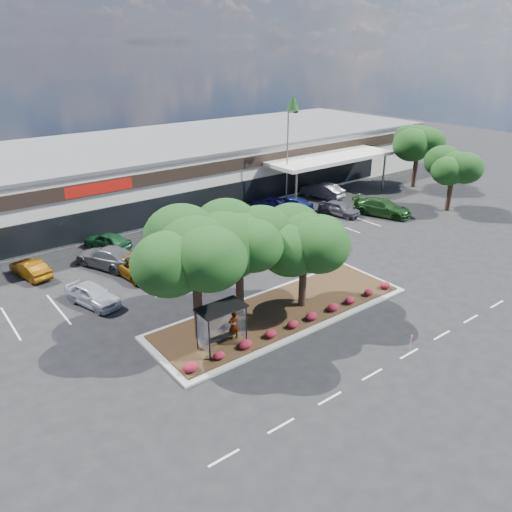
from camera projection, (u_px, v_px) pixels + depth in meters
ground at (348, 329)px, 31.01m from camera, size 160.00×160.00×0.00m
retail_store at (120, 174)px, 54.51m from camera, size 80.40×25.20×6.25m
landscape_island at (282, 311)px, 32.76m from camera, size 18.00×6.00×0.26m
lane_markings at (246, 273)px, 38.53m from camera, size 33.12×20.06×0.01m
shrub_row at (304, 319)px, 31.08m from camera, size 17.00×0.80×0.50m
bus_shelter at (220, 314)px, 28.06m from camera, size 2.75×1.55×2.59m
island_tree_west at (196, 277)px, 28.16m from camera, size 7.20×7.20×7.89m
island_tree_mid at (239, 262)px, 30.74m from camera, size 6.60×6.60×7.32m
island_tree_east at (304, 260)px, 32.04m from camera, size 5.80×5.80×6.50m
tree_east_near at (452, 180)px, 51.55m from camera, size 5.60×5.60×6.51m
tree_east_far at (417, 156)px, 59.96m from camera, size 6.40×6.40×7.62m
conifer_north_east at (293, 122)px, 80.32m from camera, size 3.96×3.96×9.00m
person_waiting at (234, 325)px, 29.19m from camera, size 0.73×0.55×1.79m
light_pole at (288, 166)px, 52.27m from camera, size 1.43×0.68×10.08m
survey_stake at (411, 341)px, 28.61m from camera, size 0.07×0.14×1.01m
car_0 at (93, 295)px, 33.61m from camera, size 2.97×4.71×1.49m
car_1 at (136, 267)px, 37.85m from camera, size 3.02×5.47×1.45m
car_2 at (162, 258)px, 39.36m from camera, size 4.31×5.92×1.49m
car_3 at (225, 251)px, 40.34m from camera, size 2.41×5.30×1.69m
car_4 at (219, 253)px, 40.05m from camera, size 3.35×6.22×1.66m
car_5 at (317, 236)px, 43.53m from camera, size 2.72×5.42×1.71m
car_6 at (305, 218)px, 48.03m from camera, size 3.47×6.20×1.64m
car_7 at (339, 208)px, 51.04m from camera, size 2.75×4.68×1.50m
car_8 at (382, 207)px, 50.99m from camera, size 4.40×6.35×1.71m
car_9 at (30, 269)px, 37.61m from camera, size 2.27×4.30×1.35m
car_10 at (107, 257)px, 39.30m from camera, size 4.38×6.17×1.66m
car_11 at (107, 241)px, 42.71m from camera, size 3.37×4.75×1.50m
car_12 at (216, 228)px, 45.55m from camera, size 2.32×5.04×1.60m
car_13 at (226, 230)px, 45.26m from camera, size 2.67×4.98×1.37m
car_14 at (243, 216)px, 48.86m from camera, size 1.71×4.48×1.46m
car_15 at (270, 203)px, 52.83m from camera, size 3.39×4.65×1.47m
car_16 at (293, 203)px, 52.63m from camera, size 2.68×4.71×1.51m
car_17 at (322, 191)px, 56.75m from camera, size 2.70×5.45×1.72m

